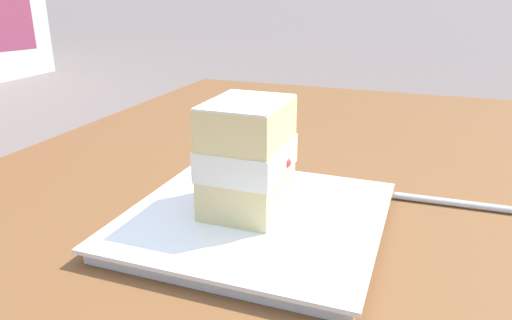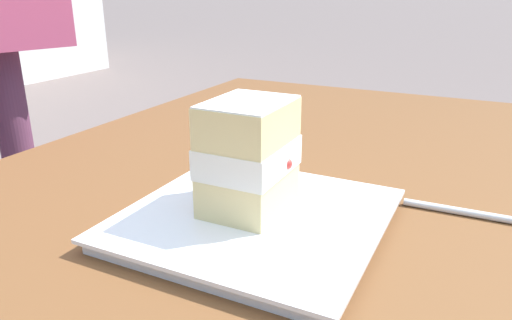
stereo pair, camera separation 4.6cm
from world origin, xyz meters
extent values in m
cylinder|color=brown|center=(0.72, -0.34, 0.34)|extent=(0.07, 0.07, 0.69)
cylinder|color=brown|center=(0.72, 0.34, 0.34)|extent=(0.07, 0.07, 0.69)
cube|color=brown|center=(0.00, 0.00, 0.71)|extent=(1.55, 0.79, 0.04)
cube|color=white|center=(0.06, -0.01, 0.73)|extent=(0.23, 0.23, 0.01)
cube|color=white|center=(0.06, -0.01, 0.74)|extent=(0.25, 0.25, 0.00)
cube|color=#EAD18C|center=(0.07, 0.00, 0.76)|extent=(0.09, 0.07, 0.04)
cube|color=white|center=(0.07, 0.00, 0.80)|extent=(0.09, 0.07, 0.03)
sphere|color=red|center=(0.08, -0.04, 0.79)|extent=(0.01, 0.01, 0.01)
sphere|color=red|center=(0.05, 0.04, 0.80)|extent=(0.02, 0.02, 0.02)
cube|color=#EAD18C|center=(0.07, 0.00, 0.83)|extent=(0.09, 0.07, 0.04)
cube|color=white|center=(0.07, 0.00, 0.85)|extent=(0.09, 0.07, 0.00)
cylinder|color=silver|center=(0.18, -0.21, 0.73)|extent=(0.01, 0.14, 0.01)
camera|label=1|loc=(-0.35, -0.16, 0.96)|focal=33.85mm
camera|label=2|loc=(-0.33, -0.20, 0.96)|focal=33.85mm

